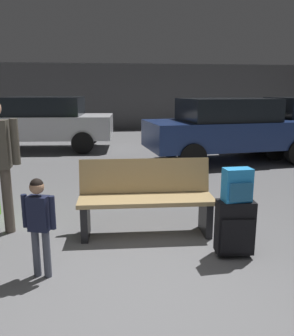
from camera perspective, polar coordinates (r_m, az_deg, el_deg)
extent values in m
cube|color=slate|center=(6.72, -4.17, -2.49)|extent=(18.00, 18.00, 0.10)
cube|color=#565658|center=(15.34, -6.16, 11.51)|extent=(18.00, 0.12, 2.80)
cube|color=tan|center=(4.11, -0.11, -5.25)|extent=(1.62, 0.51, 0.05)
cube|color=tan|center=(4.29, -0.38, -1.23)|extent=(1.60, 0.18, 0.42)
cube|color=black|center=(4.20, -10.06, -8.44)|extent=(0.10, 0.40, 0.41)
cube|color=black|center=(4.30, 9.59, -7.88)|extent=(0.10, 0.40, 0.41)
cube|color=black|center=(3.75, 14.20, -9.34)|extent=(0.40, 0.23, 0.56)
cube|color=black|center=(3.68, 14.66, -10.85)|extent=(0.34, 0.05, 0.36)
cube|color=#A5A5AA|center=(3.74, 14.08, -5.07)|extent=(0.14, 0.04, 0.02)
cylinder|color=black|center=(3.91, 11.29, -13.11)|extent=(0.02, 0.05, 0.04)
cylinder|color=black|center=(3.99, 15.86, -12.77)|extent=(0.02, 0.05, 0.04)
cube|color=#268CD8|center=(3.61, 14.59, -2.70)|extent=(0.29, 0.17, 0.34)
cube|color=#23608E|center=(3.54, 15.18, -3.89)|extent=(0.23, 0.04, 0.19)
cylinder|color=black|center=(3.57, 14.73, -0.25)|extent=(0.06, 0.03, 0.02)
cylinder|color=#4C5160|center=(3.43, -16.14, -13.41)|extent=(0.07, 0.07, 0.46)
cylinder|color=#4C5160|center=(3.47, -17.73, -13.15)|extent=(0.07, 0.07, 0.46)
cube|color=#191E38|center=(3.30, -17.38, -7.13)|extent=(0.21, 0.16, 0.33)
cylinder|color=#191E38|center=(3.23, -15.28, -7.09)|extent=(0.05, 0.05, 0.31)
cylinder|color=#191E38|center=(3.36, -19.44, -6.65)|extent=(0.05, 0.05, 0.31)
sphere|color=#A87A5B|center=(3.23, -17.67, -2.99)|extent=(0.13, 0.13, 0.13)
sphere|color=black|center=(3.22, -17.69, -2.68)|extent=(0.12, 0.12, 0.12)
cylinder|color=#E5D84C|center=(3.40, -17.66, -6.25)|extent=(0.06, 0.06, 0.10)
cylinder|color=red|center=(3.38, -17.74, -5.05)|extent=(0.01, 0.01, 0.06)
cylinder|color=brown|center=(4.53, -21.92, -4.99)|extent=(0.12, 0.12, 0.80)
cylinder|color=#4C473D|center=(4.35, -20.87, 4.05)|extent=(0.09, 0.09, 0.54)
cube|color=silver|center=(10.58, -17.06, 6.54)|extent=(4.22, 2.01, 0.64)
cube|color=black|center=(10.50, -16.47, 9.72)|extent=(2.21, 1.70, 0.52)
cylinder|color=black|center=(11.75, -22.18, 4.91)|extent=(0.61, 0.25, 0.60)
cylinder|color=black|center=(9.59, -10.51, 4.08)|extent=(0.61, 0.25, 0.60)
cylinder|color=black|center=(11.17, -9.44, 5.32)|extent=(0.61, 0.25, 0.60)
cylinder|color=black|center=(9.15, 20.34, 3.08)|extent=(0.61, 0.22, 0.60)
cylinder|color=black|center=(10.55, 16.09, 4.56)|extent=(0.61, 0.22, 0.60)
cube|color=navy|center=(8.70, 13.68, 5.52)|extent=(4.26, 2.15, 0.64)
cube|color=black|center=(8.58, 12.98, 9.35)|extent=(2.26, 1.77, 0.52)
cylinder|color=black|center=(10.08, 18.09, 4.07)|extent=(0.62, 0.27, 0.60)
cylinder|color=black|center=(8.99, 3.80, 3.69)|extent=(0.62, 0.27, 0.60)
cylinder|color=black|center=(7.50, 7.47, 1.80)|extent=(0.62, 0.27, 0.60)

